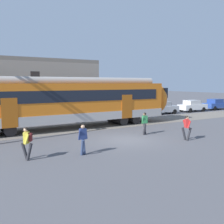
{
  "coord_description": "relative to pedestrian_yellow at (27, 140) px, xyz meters",
  "views": [
    {
      "loc": [
        -9.83,
        -14.35,
        3.82
      ],
      "look_at": [
        0.58,
        2.85,
        1.6
      ],
      "focal_mm": 42.0,
      "sensor_mm": 36.0,
      "label": 1
    }
  ],
  "objects": [
    {
      "name": "parked_car_blue",
      "position": [
        29.43,
        11.46,
        -0.21
      ],
      "size": [
        4.02,
        1.79,
        1.54
      ],
      "color": "#284799",
      "rests_on": "ground"
    },
    {
      "name": "pedestrian_yellow",
      "position": [
        0.0,
        0.0,
        0.0
      ],
      "size": [
        0.56,
        0.66,
        1.67
      ],
      "color": "#28282D",
      "rests_on": "ground"
    },
    {
      "name": "background_building",
      "position": [
        1.32,
        16.01,
        2.22
      ],
      "size": [
        20.07,
        5.0,
        9.2
      ],
      "color": "gray",
      "rests_on": "ground"
    },
    {
      "name": "parked_car_silver",
      "position": [
        19.12,
        11.32,
        -0.21
      ],
      "size": [
        4.01,
        1.78,
        1.54
      ],
      "color": "#B7BABF",
      "rests_on": "ground"
    },
    {
      "name": "pedestrian_red",
      "position": [
        10.25,
        -0.88,
        -0.03
      ],
      "size": [
        0.56,
        0.65,
        1.67
      ],
      "color": "#28282D",
      "rests_on": "ground"
    },
    {
      "name": "pedestrian_green",
      "position": [
        9.05,
        2.11,
        -0.03
      ],
      "size": [
        0.58,
        0.62,
        1.67
      ],
      "color": "#28282D",
      "rests_on": "ground"
    },
    {
      "name": "pedestrian_navy",
      "position": [
        2.77,
        -0.55,
        0.0
      ],
      "size": [
        0.57,
        0.63,
        1.67
      ],
      "color": "navy",
      "rests_on": "ground"
    },
    {
      "name": "ground_plane",
      "position": [
        6.84,
        1.26,
        -0.99
      ],
      "size": [
        160.0,
        160.0,
        0.0
      ],
      "primitive_type": "plane",
      "color": "#515156"
    },
    {
      "name": "parked_car_white",
      "position": [
        24.43,
        11.31,
        -0.21
      ],
      "size": [
        4.04,
        1.84,
        1.54
      ],
      "color": "silver",
      "rests_on": "ground"
    }
  ]
}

